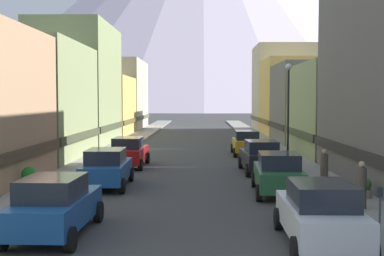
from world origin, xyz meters
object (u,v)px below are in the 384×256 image
potted_plant_1 (29,176)px  car_left_1 (107,168)px  car_left_0 (54,206)px  pedestrian_0 (361,186)px  car_right_3 (246,143)px  potted_plant_0 (365,188)px  car_left_2 (129,152)px  streetlamp_right (288,100)px  car_right_1 (278,173)px  pedestrian_1 (324,167)px  car_right_0 (320,213)px  parking_meter_near (380,203)px  car_right_2 (261,156)px

potted_plant_1 → car_left_1: bearing=19.1°
car_left_0 → pedestrian_0: pedestrian_0 is taller
car_right_3 → potted_plant_0: 17.08m
car_left_2 → car_left_0: bearing=-90.0°
streetlamp_right → car_right_1: bearing=-102.7°
pedestrian_1 → car_left_1: bearing=-176.6°
car_right_0 → pedestrian_1: bearing=75.9°
car_left_0 → pedestrian_1: bearing=41.4°
car_right_0 → streetlamp_right: size_ratio=0.76×
car_left_1 → streetlamp_right: size_ratio=0.76×
car_right_0 → pedestrian_1: 10.06m
parking_meter_near → potted_plant_0: (1.25, 5.27, -0.49)m
car_right_0 → car_right_3: (0.00, 22.96, 0.00)m
car_left_1 → potted_plant_1: bearing=-160.9°
car_right_0 → potted_plant_0: car_right_0 is taller
car_left_2 → car_left_1: bearing=-90.0°
car_right_1 → car_right_3: bearing=90.0°
potted_plant_0 → streetlamp_right: 9.14m
car_left_1 → pedestrian_1: car_left_1 is taller
car_right_0 → car_left_0: bearing=173.2°
streetlamp_right → parking_meter_near: bearing=-88.3°
car_right_3 → pedestrian_1: car_right_3 is taller
car_right_2 → parking_meter_near: size_ratio=3.36×
car_right_2 → potted_plant_0: bearing=-67.9°
car_right_0 → car_right_1: bearing=90.0°
car_left_1 → parking_meter_near: car_left_1 is taller
potted_plant_0 → pedestrian_0: pedestrian_0 is taller
car_left_2 → car_right_3: size_ratio=1.00×
car_right_3 → potted_plant_0: (3.20, -16.78, -0.37)m
car_right_2 → parking_meter_near: car_right_2 is taller
car_right_2 → pedestrian_0: size_ratio=2.66×
car_right_3 → parking_meter_near: size_ratio=3.32×
car_left_2 → potted_plant_1: car_left_2 is taller
car_left_0 → car_right_3: same height
potted_plant_1 → car_right_0: bearing=-36.7°
car_right_2 → pedestrian_0: (2.45, -9.82, 0.03)m
car_right_1 → car_right_3: size_ratio=1.02×
car_right_3 → potted_plant_1: (-10.80, -14.91, -0.22)m
car_right_0 → potted_plant_0: size_ratio=5.61×
car_right_1 → potted_plant_0: (3.20, -1.43, -0.37)m
car_left_1 → car_right_2: 9.04m
car_left_0 → potted_plant_0: 12.03m
car_left_2 → parking_meter_near: car_left_2 is taller
car_left_2 → car_right_3: same height
car_right_3 → car_left_2: bearing=-138.6°
car_right_0 → car_left_2: bearing=115.0°
potted_plant_1 → streetlamp_right: size_ratio=0.16×
pedestrian_1 → car_right_1: bearing=-138.8°
car_left_2 → car_right_3: bearing=41.4°
car_right_2 → potted_plant_0: (3.20, -7.88, -0.37)m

